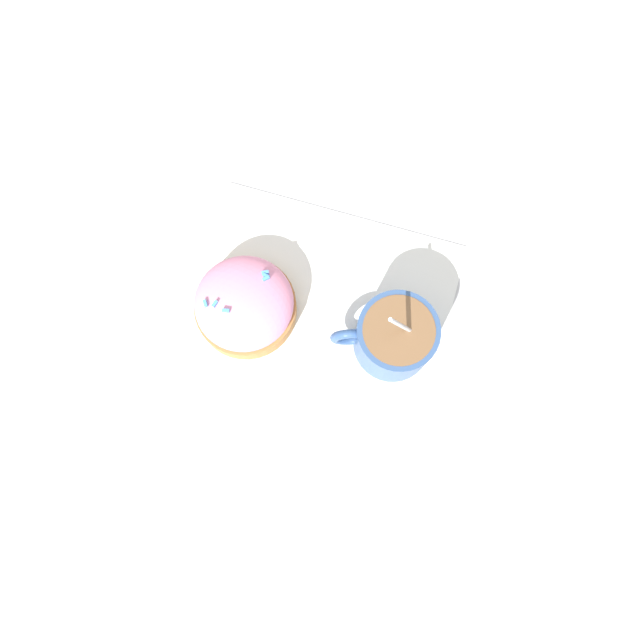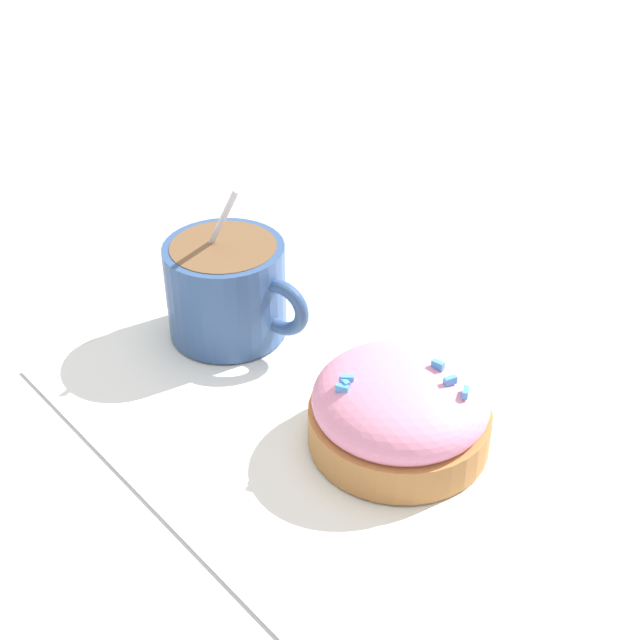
{
  "view_description": "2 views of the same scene",
  "coord_description": "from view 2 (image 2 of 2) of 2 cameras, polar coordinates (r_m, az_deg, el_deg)",
  "views": [
    {
      "loc": [
        -0.05,
        0.13,
        0.63
      ],
      "look_at": [
        -0.01,
        -0.01,
        0.04
      ],
      "focal_mm": 35.0,
      "sensor_mm": 36.0,
      "label": 1
    },
    {
      "loc": [
        0.34,
        -0.27,
        0.35
      ],
      "look_at": [
        -0.02,
        0.01,
        0.04
      ],
      "focal_mm": 50.0,
      "sensor_mm": 36.0,
      "label": 2
    }
  ],
  "objects": [
    {
      "name": "ground_plane",
      "position": [
        0.56,
        0.09,
        -4.13
      ],
      "size": [
        3.0,
        3.0,
        0.0
      ],
      "primitive_type": "plane",
      "color": "#B2B2B7"
    },
    {
      "name": "paper_napkin",
      "position": [
        0.56,
        0.09,
        -4.01
      ],
      "size": [
        0.28,
        0.28,
        0.0
      ],
      "color": "white",
      "rests_on": "ground_plane"
    },
    {
      "name": "frosted_pastry",
      "position": [
        0.5,
        5.35,
        -5.57
      ],
      "size": [
        0.1,
        0.1,
        0.05
      ],
      "color": "#B2753D",
      "rests_on": "paper_napkin"
    },
    {
      "name": "coffee_cup",
      "position": [
        0.59,
        -5.93,
        2.18
      ],
      "size": [
        0.1,
        0.08,
        0.11
      ],
      "color": "#335184",
      "rests_on": "paper_napkin"
    }
  ]
}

